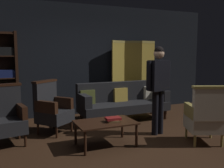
# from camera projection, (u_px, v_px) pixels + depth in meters

# --- Properties ---
(ground_plane) EXTENTS (10.00, 10.00, 0.00)m
(ground_plane) POSITION_uv_depth(u_px,v_px,m) (130.00, 142.00, 4.57)
(ground_plane) COLOR #331E11
(back_wall) EXTENTS (7.20, 0.10, 2.80)m
(back_wall) POSITION_uv_depth(u_px,v_px,m) (86.00, 60.00, 6.62)
(back_wall) COLOR black
(back_wall) RESTS_ON ground_plane
(folding_screen) EXTENTS (1.31, 0.24, 1.90)m
(folding_screen) POSITION_uv_depth(u_px,v_px,m) (133.00, 75.00, 6.93)
(folding_screen) COLOR #B29338
(folding_screen) RESTS_ON ground_plane
(velvet_couch) EXTENTS (2.12, 0.78, 0.88)m
(velvet_couch) POSITION_uv_depth(u_px,v_px,m) (122.00, 101.00, 6.05)
(velvet_couch) COLOR black
(velvet_couch) RESTS_ON ground_plane
(coffee_table) EXTENTS (1.00, 0.64, 0.42)m
(coffee_table) POSITION_uv_depth(u_px,v_px,m) (106.00, 124.00, 4.33)
(coffee_table) COLOR black
(coffee_table) RESTS_ON ground_plane
(armchair_gilt_accent) EXTENTS (0.75, 0.75, 1.04)m
(armchair_gilt_accent) POSITION_uv_depth(u_px,v_px,m) (206.00, 116.00, 4.41)
(armchair_gilt_accent) COLOR tan
(armchair_gilt_accent) RESTS_ON ground_plane
(armchair_wing_left) EXTENTS (0.66, 0.66, 1.04)m
(armchair_wing_left) POSITION_uv_depth(u_px,v_px,m) (6.00, 117.00, 4.39)
(armchair_wing_left) COLOR black
(armchair_wing_left) RESTS_ON ground_plane
(armchair_wing_right) EXTENTS (0.81, 0.81, 1.04)m
(armchair_wing_right) POSITION_uv_depth(u_px,v_px,m) (52.00, 108.00, 5.04)
(armchair_wing_right) COLOR black
(armchair_wing_right) RESTS_ON ground_plane
(standing_figure) EXTENTS (0.58, 0.28, 1.70)m
(standing_figure) POSITION_uv_depth(u_px,v_px,m) (158.00, 82.00, 4.88)
(standing_figure) COLOR black
(standing_figure) RESTS_ON ground_plane
(book_tan_leather) EXTENTS (0.23, 0.22, 0.03)m
(book_tan_leather) POSITION_uv_depth(u_px,v_px,m) (113.00, 121.00, 4.32)
(book_tan_leather) COLOR #9E7A47
(book_tan_leather) RESTS_ON coffee_table
(book_red_leather) EXTENTS (0.27, 0.18, 0.04)m
(book_red_leather) POSITION_uv_depth(u_px,v_px,m) (113.00, 119.00, 4.32)
(book_red_leather) COLOR maroon
(book_red_leather) RESTS_ON book_tan_leather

